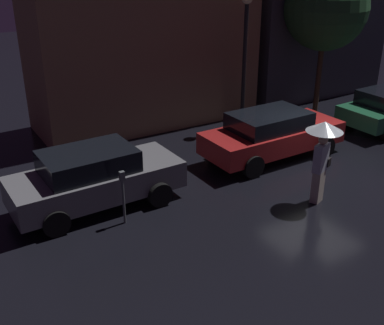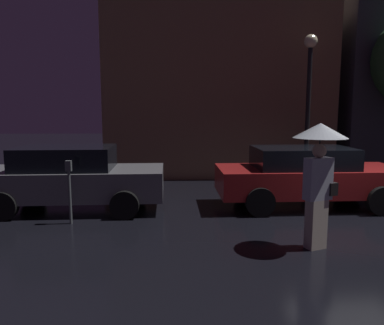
{
  "view_description": "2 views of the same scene",
  "coord_description": "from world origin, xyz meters",
  "px_view_note": "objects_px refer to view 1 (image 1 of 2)",
  "views": [
    {
      "loc": [
        -9.83,
        -9.12,
        6.03
      ],
      "look_at": [
        -4.27,
        0.14,
        1.13
      ],
      "focal_mm": 45.0,
      "sensor_mm": 36.0,
      "label": 1
    },
    {
      "loc": [
        -3.84,
        -7.6,
        2.4
      ],
      "look_at": [
        -3.57,
        0.25,
        1.28
      ],
      "focal_mm": 35.0,
      "sensor_mm": 36.0,
      "label": 2
    }
  ],
  "objects_px": {
    "parking_meter": "(123,192)",
    "street_lamp_near": "(245,38)",
    "parked_car_red": "(272,134)",
    "pedestrian_with_umbrella": "(323,145)",
    "parked_car_grey": "(95,177)"
  },
  "relations": [
    {
      "from": "parked_car_red",
      "to": "parked_car_grey",
      "type": "bearing_deg",
      "value": 179.95
    },
    {
      "from": "street_lamp_near",
      "to": "parked_car_red",
      "type": "bearing_deg",
      "value": -108.06
    },
    {
      "from": "parked_car_grey",
      "to": "street_lamp_near",
      "type": "relative_size",
      "value": 0.92
    },
    {
      "from": "parking_meter",
      "to": "street_lamp_near",
      "type": "relative_size",
      "value": 0.29
    },
    {
      "from": "pedestrian_with_umbrella",
      "to": "parking_meter",
      "type": "bearing_deg",
      "value": -39.02
    },
    {
      "from": "pedestrian_with_umbrella",
      "to": "parking_meter",
      "type": "height_order",
      "value": "pedestrian_with_umbrella"
    },
    {
      "from": "parking_meter",
      "to": "street_lamp_near",
      "type": "height_order",
      "value": "street_lamp_near"
    },
    {
      "from": "parked_car_red",
      "to": "pedestrian_with_umbrella",
      "type": "height_order",
      "value": "pedestrian_with_umbrella"
    },
    {
      "from": "parked_car_grey",
      "to": "parking_meter",
      "type": "distance_m",
      "value": 1.16
    },
    {
      "from": "pedestrian_with_umbrella",
      "to": "parking_meter",
      "type": "distance_m",
      "value": 4.97
    },
    {
      "from": "pedestrian_with_umbrella",
      "to": "street_lamp_near",
      "type": "xyz_separation_m",
      "value": [
        1.68,
        5.52,
        1.59
      ]
    },
    {
      "from": "parked_car_red",
      "to": "parking_meter",
      "type": "distance_m",
      "value": 5.6
    },
    {
      "from": "parked_car_red",
      "to": "pedestrian_with_umbrella",
      "type": "bearing_deg",
      "value": -107.04
    },
    {
      "from": "parked_car_grey",
      "to": "parking_meter",
      "type": "bearing_deg",
      "value": -78.56
    },
    {
      "from": "parked_car_grey",
      "to": "street_lamp_near",
      "type": "distance_m",
      "value": 7.56
    }
  ]
}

